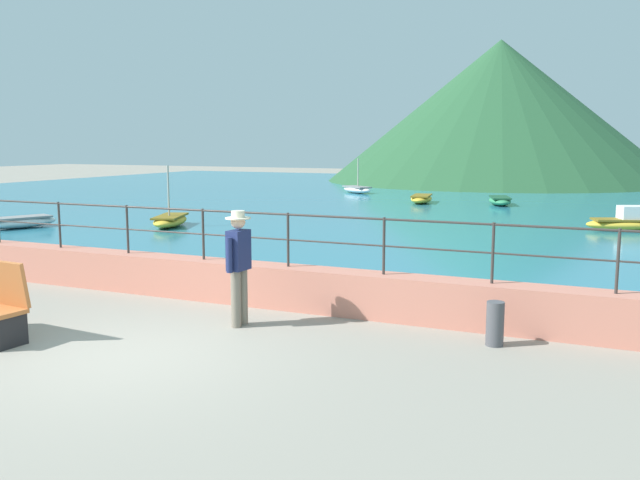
{
  "coord_description": "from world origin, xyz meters",
  "views": [
    {
      "loc": [
        5.84,
        -6.69,
        2.75
      ],
      "look_at": [
        1.19,
        3.7,
        1.1
      ],
      "focal_mm": 37.86,
      "sensor_mm": 36.0,
      "label": 1
    }
  ],
  "objects": [
    {
      "name": "promenade_wall",
      "position": [
        0.0,
        3.2,
        0.35
      ],
      "size": [
        20.0,
        0.56,
        0.7
      ],
      "primitive_type": "cube",
      "color": "tan",
      "rests_on": "ground"
    },
    {
      "name": "hill_main",
      "position": [
        -2.26,
        41.95,
        4.88
      ],
      "size": [
        23.89,
        23.89,
        9.76
      ],
      "primitive_type": "cone",
      "color": "#285633",
      "rests_on": "ground"
    },
    {
      "name": "boat_5",
      "position": [
        -11.54,
        8.82,
        0.26
      ],
      "size": [
        1.68,
        2.47,
        0.36
      ],
      "color": "white",
      "rests_on": "lake_water"
    },
    {
      "name": "ground_plane",
      "position": [
        0.0,
        0.0,
        0.0
      ],
      "size": [
        120.0,
        120.0,
        0.0
      ],
      "primitive_type": "plane",
      "color": "gray"
    },
    {
      "name": "boat_6",
      "position": [
        -7.14,
        27.2,
        0.26
      ],
      "size": [
        2.37,
        2.12,
        1.86
      ],
      "color": "white",
      "rests_on": "lake_water"
    },
    {
      "name": "boat_1",
      "position": [
        6.03,
        16.0,
        0.33
      ],
      "size": [
        2.47,
        1.67,
        0.76
      ],
      "color": "gold",
      "rests_on": "lake_water"
    },
    {
      "name": "boat_4",
      "position": [
        -2.33,
        22.76,
        0.26
      ],
      "size": [
        1.24,
        2.41,
        0.36
      ],
      "color": "gold",
      "rests_on": "lake_water"
    },
    {
      "name": "railing",
      "position": [
        0.0,
        3.2,
        1.32
      ],
      "size": [
        18.44,
        0.04,
        0.9
      ],
      "color": "#383330",
      "rests_on": "promenade_wall"
    },
    {
      "name": "person_walking",
      "position": [
        0.68,
        1.87,
        0.98
      ],
      "size": [
        0.38,
        0.57,
        1.75
      ],
      "color": "slate",
      "rests_on": "ground"
    },
    {
      "name": "bollard",
      "position": [
        4.38,
        2.42,
        0.31
      ],
      "size": [
        0.24,
        0.24,
        0.61
      ],
      "primitive_type": "cylinder",
      "color": "#4C4C51",
      "rests_on": "ground"
    },
    {
      "name": "lake_water",
      "position": [
        0.0,
        25.84,
        0.03
      ],
      "size": [
        64.0,
        44.32,
        0.06
      ],
      "primitive_type": "cube",
      "color": "teal",
      "rests_on": "ground"
    },
    {
      "name": "boat_0",
      "position": [
        1.06,
        23.18,
        0.26
      ],
      "size": [
        1.49,
        2.46,
        0.36
      ],
      "color": "#338C59",
      "rests_on": "lake_water"
    },
    {
      "name": "boat_2",
      "position": [
        -7.41,
        11.09,
        0.26
      ],
      "size": [
        1.67,
        2.47,
        1.97
      ],
      "color": "gold",
      "rests_on": "lake_water"
    }
  ]
}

